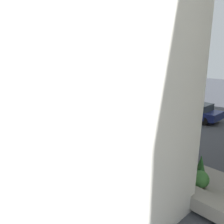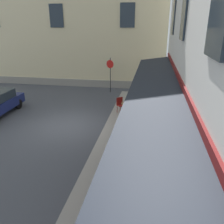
% 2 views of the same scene
% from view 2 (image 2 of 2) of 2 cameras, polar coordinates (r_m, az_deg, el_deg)
% --- Properties ---
extents(ground_plane, '(70.00, 70.00, 0.00)m').
position_cam_2_polar(ground_plane, '(12.04, -10.60, -3.38)').
color(ground_plane, '#42444C').
extents(sidewalk_cafe_terrace, '(20.50, 3.20, 0.01)m').
position_cam_2_polar(sidewalk_cafe_terrace, '(8.54, 4.01, -13.85)').
color(sidewalk_cafe_terrace, gray).
rests_on(sidewalk_cafe_terrace, ground_plane).
extents(back_alley_steps, '(2.40, 1.75, 0.60)m').
position_cam_2_polar(back_alley_steps, '(17.48, 11.43, 5.04)').
color(back_alley_steps, gray).
rests_on(back_alley_steps, ground_plane).
extents(cafe_table_mid_terrace, '(0.60, 0.60, 0.75)m').
position_cam_2_polar(cafe_table_mid_terrace, '(12.97, 3.61, 1.07)').
color(cafe_table_mid_terrace, black).
rests_on(cafe_table_mid_terrace, ground_plane).
extents(cafe_chair_red_facing_street, '(0.56, 0.56, 0.91)m').
position_cam_2_polar(cafe_chair_red_facing_street, '(13.44, 2.10, 2.07)').
color(cafe_chair_red_facing_street, maroon).
rests_on(cafe_chair_red_facing_street, ground_plane).
extents(cafe_chair_red_kerbside, '(0.56, 0.56, 0.91)m').
position_cam_2_polar(cafe_chair_red_kerbside, '(12.46, 5.24, 0.47)').
color(cafe_chair_red_kerbside, maroon).
rests_on(cafe_chair_red_kerbside, ground_plane).
extents(seated_patron_in_black, '(0.64, 0.63, 1.31)m').
position_cam_2_polar(seated_patron_in_black, '(12.57, 4.69, 1.42)').
color(seated_patron_in_black, navy).
rests_on(seated_patron_in_black, ground_plane).
extents(no_parking_sign, '(0.22, 0.56, 2.60)m').
position_cam_2_polar(no_parking_sign, '(17.35, -0.45, 10.59)').
color(no_parking_sign, black).
rests_on(no_parking_sign, ground_plane).
extents(potted_plant_entrance_right, '(0.42, 0.42, 0.98)m').
position_cam_2_polar(potted_plant_entrance_right, '(17.82, 9.45, 6.24)').
color(potted_plant_entrance_right, brown).
rests_on(potted_plant_entrance_right, ground_plane).
extents(potted_plant_under_sign, '(0.61, 0.61, 0.95)m').
position_cam_2_polar(potted_plant_under_sign, '(16.56, 9.91, 5.43)').
color(potted_plant_under_sign, brown).
rests_on(potted_plant_under_sign, ground_plane).
extents(potted_plant_mid_terrace, '(0.40, 0.40, 1.16)m').
position_cam_2_polar(potted_plant_mid_terrace, '(14.11, 7.39, 2.90)').
color(potted_plant_mid_terrace, brown).
rests_on(potted_plant_mid_terrace, ground_plane).
extents(potted_plant_by_steps, '(0.38, 0.38, 1.12)m').
position_cam_2_polar(potted_plant_by_steps, '(16.14, 6.60, 5.13)').
color(potted_plant_by_steps, '#4C4C51').
rests_on(potted_plant_by_steps, ground_plane).
extents(potted_plant_entrance_left, '(0.58, 0.58, 0.87)m').
position_cam_2_polar(potted_plant_entrance_left, '(15.36, 5.32, 4.24)').
color(potted_plant_entrance_left, '#2D2D33').
rests_on(potted_plant_entrance_left, ground_plane).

